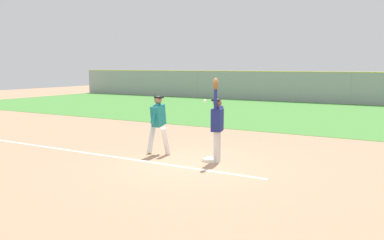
{
  "coord_description": "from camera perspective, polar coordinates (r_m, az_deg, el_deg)",
  "views": [
    {
      "loc": [
        5.63,
        -9.57,
        2.59
      ],
      "look_at": [
        -0.59,
        0.87,
        1.05
      ],
      "focal_mm": 40.35,
      "sensor_mm": 36.0,
      "label": 1
    }
  ],
  "objects": [
    {
      "name": "first_base",
      "position": [
        11.78,
        2.56,
        -5.29
      ],
      "size": [
        0.38,
        0.38,
        0.08
      ],
      "primitive_type": "cube",
      "rotation": [
        0.0,
        0.0,
        0.0
      ],
      "color": "white",
      "rests_on": "ground_plane"
    },
    {
      "name": "parked_car_green",
      "position": [
        35.65,
        15.46,
        3.87
      ],
      "size": [
        4.59,
        2.5,
        1.25
      ],
      "rotation": [
        0.0,
        0.0,
        -0.11
      ],
      "color": "#1E6B33",
      "rests_on": "ground_plane"
    },
    {
      "name": "fielder",
      "position": [
        11.48,
        3.34,
        -0.15
      ],
      "size": [
        0.36,
        0.89,
        2.28
      ],
      "rotation": [
        0.0,
        0.0,
        3.4
      ],
      "color": "silver",
      "rests_on": "ground_plane"
    },
    {
      "name": "ground_plane",
      "position": [
        11.41,
        0.33,
        -5.91
      ],
      "size": [
        69.86,
        69.86,
        0.0
      ],
      "primitive_type": "plane",
      "color": "tan"
    },
    {
      "name": "runner",
      "position": [
        12.56,
        -4.48,
        -0.09
      ],
      "size": [
        0.77,
        0.85,
        1.72
      ],
      "rotation": [
        0.0,
        0.0,
        0.12
      ],
      "color": "white",
      "rests_on": "ground_plane"
    },
    {
      "name": "parked_car_blue",
      "position": [
        37.71,
        6.96,
        4.25
      ],
      "size": [
        4.5,
        2.31,
        1.25
      ],
      "rotation": [
        0.0,
        0.0,
        0.05
      ],
      "color": "#23389E",
      "rests_on": "ground_plane"
    },
    {
      "name": "outfield_fence",
      "position": [
        30.78,
        20.28,
        3.98
      ],
      "size": [
        47.51,
        0.08,
        2.18
      ],
      "color": "#93999E",
      "rests_on": "ground_plane"
    },
    {
      "name": "parked_car_silver",
      "position": [
        35.25,
        23.19,
        3.52
      ],
      "size": [
        4.59,
        2.51,
        1.25
      ],
      "rotation": [
        0.0,
        0.0,
        0.12
      ],
      "color": "#B7B7BC",
      "rests_on": "ground_plane"
    },
    {
      "name": "outfield_grass",
      "position": [
        23.82,
        16.95,
        0.67
      ],
      "size": [
        47.43,
        14.45,
        0.01
      ],
      "primitive_type": "cube",
      "color": "#478438",
      "rests_on": "ground_plane"
    },
    {
      "name": "chalk_foul_line",
      "position": [
        13.46,
        -14.55,
        -4.1
      ],
      "size": [
        12.0,
        0.28,
        0.01
      ],
      "primitive_type": "cube",
      "rotation": [
        0.0,
        0.0,
        -0.02
      ],
      "color": "white",
      "rests_on": "ground_plane"
    },
    {
      "name": "baseball",
      "position": [
        11.36,
        1.72,
        2.56
      ],
      "size": [
        0.07,
        0.07,
        0.07
      ],
      "primitive_type": "sphere",
      "color": "white"
    }
  ]
}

